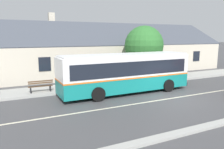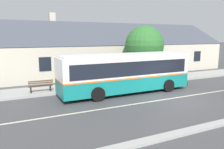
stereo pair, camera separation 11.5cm
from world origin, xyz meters
TOP-DOWN VIEW (x-y plane):
  - ground_plane at (0.00, 0.00)m, footprint 300.00×300.00m
  - sidewalk_far at (0.00, 6.00)m, footprint 60.00×3.00m
  - lane_divider_stripe at (0.00, 0.00)m, footprint 60.00×0.16m
  - community_building at (2.25, 14.57)m, footprint 28.12×11.02m
  - transit_bus at (-2.22, 2.90)m, footprint 10.57×2.83m
  - bench_by_building at (-8.34, 5.42)m, footprint 1.81×0.51m
  - street_tree_primary at (2.26, 6.99)m, footprint 3.94×3.94m

SIDE VIEW (x-z plane):
  - ground_plane at x=0.00m, z-range 0.00..0.00m
  - lane_divider_stripe at x=0.00m, z-range 0.00..0.01m
  - sidewalk_far at x=0.00m, z-range 0.00..0.15m
  - bench_by_building at x=-8.34m, z-range 0.11..1.05m
  - transit_bus at x=-2.22m, z-range 0.12..3.18m
  - community_building at x=2.25m, z-range -1.75..5.45m
  - street_tree_primary at x=2.26m, z-range 0.62..6.11m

